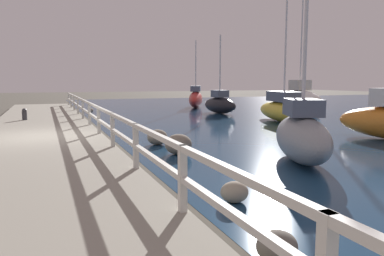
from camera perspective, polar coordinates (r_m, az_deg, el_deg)
The scene contains 14 objects.
ground_plane at distance 12.77m, azimuth -21.97°, elevation -2.43°, with size 120.00×120.00×0.00m, color #4C473D.
dock_walkway at distance 12.75m, azimuth -22.00°, elevation -1.80°, with size 3.80×36.00×0.28m.
railing at distance 12.76m, azimuth -14.06°, elevation 1.94°, with size 0.10×32.50×0.90m.
boulder_mid_strip at distance 4.47m, azimuth 12.80°, elevation -17.18°, with size 0.48×0.43×0.36m.
boulder_water_edge at distance 6.34m, azimuth 6.48°, elevation -9.67°, with size 0.48×0.43×0.36m.
boulder_upstream at distance 10.31m, azimuth -2.09°, elevation -2.50°, with size 0.75×0.68×0.57m.
boulder_far_strip at distance 24.86m, azimuth -15.23°, elevation 2.60°, with size 0.39×0.35×0.29m.
boulder_near_dock at distance 11.91m, azimuth -5.30°, elevation -1.40°, with size 0.65×0.59×0.49m.
mooring_bollard at distance 18.36m, azimuth -24.17°, elevation 1.94°, with size 0.21×0.21×0.52m.
sailboat_red at distance 29.00m, azimuth 0.57°, elevation 4.57°, with size 3.18×5.34×5.08m.
sailboat_yellow at distance 19.04m, azimuth 13.80°, elevation 2.80°, with size 2.28×5.33×7.83m.
sailboat_white at distance 26.06m, azimuth 16.05°, elevation 4.24°, with size 1.66×4.49×7.88m.
sailboat_gray at distance 9.67m, azimuth 16.40°, elevation -1.09°, with size 2.36×3.52×6.08m.
sailboat_black at distance 23.41m, azimuth 4.25°, elevation 3.65°, with size 1.37×3.38×4.82m.
Camera 1 is at (0.15, -12.61, 2.01)m, focal length 35.00 mm.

